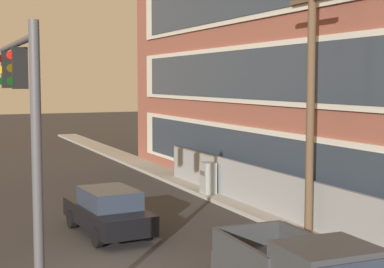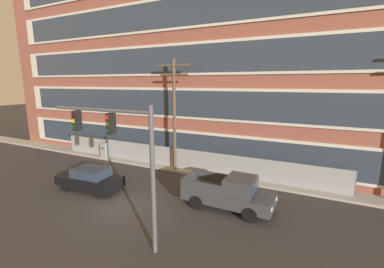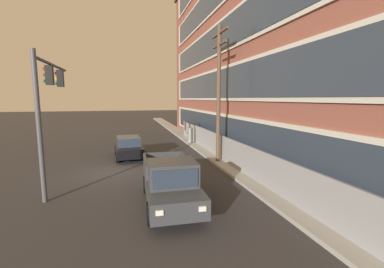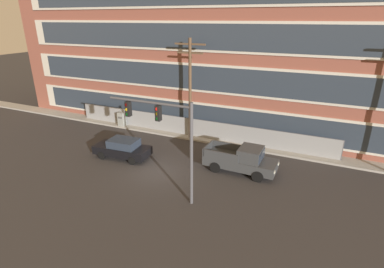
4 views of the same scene
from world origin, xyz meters
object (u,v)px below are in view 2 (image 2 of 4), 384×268
object	(u,v)px
traffic_signal_mast	(122,147)
electrical_cabinet	(105,151)
pickup_truck_dark_grey	(230,193)
sedan_black	(90,178)
utility_pole_near_corner	(174,110)

from	to	relation	value
traffic_signal_mast	electrical_cabinet	size ratio (longest dim) A/B	4.03
pickup_truck_dark_grey	sedan_black	world-z (taller)	pickup_truck_dark_grey
sedan_black	traffic_signal_mast	bearing A→B (deg)	-30.04
traffic_signal_mast	sedan_black	bearing A→B (deg)	149.96
traffic_signal_mast	pickup_truck_dark_grey	size ratio (longest dim) A/B	1.20
pickup_truck_dark_grey	utility_pole_near_corner	size ratio (longest dim) A/B	0.59
electrical_cabinet	sedan_black	bearing A→B (deg)	-52.67
traffic_signal_mast	electrical_cabinet	distance (m)	14.41
traffic_signal_mast	sedan_black	world-z (taller)	traffic_signal_mast
sedan_black	pickup_truck_dark_grey	bearing A→B (deg)	9.78
pickup_truck_dark_grey	electrical_cabinet	world-z (taller)	pickup_truck_dark_grey
traffic_signal_mast	electrical_cabinet	world-z (taller)	traffic_signal_mast
sedan_black	utility_pole_near_corner	world-z (taller)	utility_pole_near_corner
pickup_truck_dark_grey	sedan_black	size ratio (longest dim) A/B	1.15
pickup_truck_dark_grey	sedan_black	xyz separation A→B (m)	(-9.17, -1.58, -0.14)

